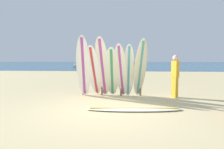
{
  "coord_description": "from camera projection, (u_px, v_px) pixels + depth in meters",
  "views": [
    {
      "loc": [
        0.57,
        -5.49,
        1.53
      ],
      "look_at": [
        -0.04,
        2.62,
        0.86
      ],
      "focal_mm": 30.04,
      "sensor_mm": 36.0,
      "label": 1
    }
  ],
  "objects": [
    {
      "name": "beachgoer_standing",
      "position": [
        175.0,
        74.0,
        7.44
      ],
      "size": [
        0.29,
        0.32,
        1.7
      ],
      "color": "gold",
      "rests_on": "ground"
    },
    {
      "name": "surfboard_leaning_center_left",
      "position": [
        103.0,
        67.0,
        7.5
      ],
      "size": [
        0.7,
        1.07,
        2.4
      ],
      "color": "silver",
      "rests_on": "ground"
    },
    {
      "name": "small_boat_offshore",
      "position": [
        76.0,
        66.0,
        37.49
      ],
      "size": [
        1.57,
        2.71,
        0.71
      ],
      "color": "silver",
      "rests_on": "ocean_water"
    },
    {
      "name": "surfboard_rack",
      "position": [
        111.0,
        79.0,
        7.88
      ],
      "size": [
        2.52,
        0.09,
        1.11
      ],
      "color": "olive",
      "rests_on": "ground"
    },
    {
      "name": "surfboard_leaning_far_left",
      "position": [
        83.0,
        67.0,
        7.49
      ],
      "size": [
        0.59,
        0.72,
        2.46
      ],
      "color": "white",
      "rests_on": "ground"
    },
    {
      "name": "surfboard_leaning_far_right",
      "position": [
        140.0,
        69.0,
        7.33
      ],
      "size": [
        0.62,
        1.21,
        2.3
      ],
      "color": "beige",
      "rests_on": "ground"
    },
    {
      "name": "surfboard_leaning_left",
      "position": [
        94.0,
        71.0,
        7.63
      ],
      "size": [
        0.67,
        1.06,
        2.09
      ],
      "color": "white",
      "rests_on": "ground"
    },
    {
      "name": "surfboard_lying_on_sand",
      "position": [
        134.0,
        109.0,
        5.63
      ],
      "size": [
        2.92,
        0.74,
        0.08
      ],
      "color": "white",
      "rests_on": "ground"
    },
    {
      "name": "surfboard_leaning_center_right",
      "position": [
        121.0,
        71.0,
        7.47
      ],
      "size": [
        0.67,
        1.0,
        2.14
      ],
      "color": "silver",
      "rests_on": "ground"
    },
    {
      "name": "surfboard_leaning_right",
      "position": [
        129.0,
        71.0,
        7.53
      ],
      "size": [
        0.51,
        0.67,
        2.13
      ],
      "color": "white",
      "rests_on": "ground"
    },
    {
      "name": "surfboard_leaning_center",
      "position": [
        112.0,
        72.0,
        7.55
      ],
      "size": [
        0.57,
        0.94,
        2.01
      ],
      "color": "silver",
      "rests_on": "ground"
    },
    {
      "name": "ground_plane",
      "position": [
        107.0,
        110.0,
        5.63
      ],
      "size": [
        120.0,
        120.0,
        0.0
      ],
      "primitive_type": "plane",
      "color": "#CCB784"
    },
    {
      "name": "ocean_water",
      "position": [
        125.0,
        64.0,
        63.27
      ],
      "size": [
        120.0,
        80.0,
        0.01
      ],
      "primitive_type": "cube",
      "color": "navy",
      "rests_on": "ground"
    }
  ]
}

